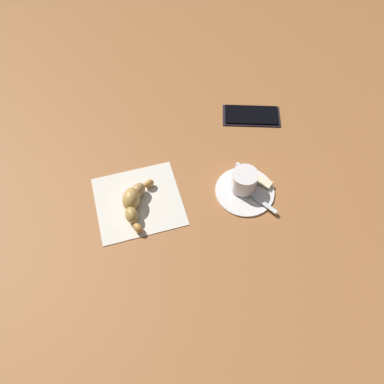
{
  "coord_description": "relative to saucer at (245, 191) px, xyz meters",
  "views": [
    {
      "loc": [
        0.06,
        0.45,
        0.72
      ],
      "look_at": [
        -0.02,
        0.0,
        0.02
      ],
      "focal_mm": 36.12,
      "sensor_mm": 36.0,
      "label": 1
    }
  ],
  "objects": [
    {
      "name": "ground_plane",
      "position": [
        0.14,
        -0.01,
        -0.0
      ],
      "size": [
        1.8,
        1.8,
        0.0
      ],
      "primitive_type": "plane",
      "color": "#9F6235"
    },
    {
      "name": "saucer",
      "position": [
        0.0,
        0.0,
        0.0
      ],
      "size": [
        0.13,
        0.13,
        0.01
      ],
      "primitive_type": "cylinder",
      "color": "white",
      "rests_on": "ground"
    },
    {
      "name": "espresso_cup",
      "position": [
        0.0,
        -0.01,
        0.03
      ],
      "size": [
        0.06,
        0.08,
        0.05
      ],
      "color": "white",
      "rests_on": "saucer"
    },
    {
      "name": "teaspoon",
      "position": [
        -0.0,
        0.0,
        0.01
      ],
      "size": [
        0.08,
        0.11,
        0.01
      ],
      "color": "silver",
      "rests_on": "saucer"
    },
    {
      "name": "sugar_packet",
      "position": [
        -0.03,
        -0.02,
        0.01
      ],
      "size": [
        0.07,
        0.06,
        0.01
      ],
      "primitive_type": "cube",
      "rotation": [
        0.0,
        0.0,
        11.79
      ],
      "color": "beige",
      "rests_on": "saucer"
    },
    {
      "name": "napkin",
      "position": [
        0.24,
        -0.02,
        -0.0
      ],
      "size": [
        0.2,
        0.19,
        0.0
      ],
      "primitive_type": "cube",
      "rotation": [
        0.0,
        0.0,
        0.1
      ],
      "color": "silver",
      "rests_on": "ground"
    },
    {
      "name": "croissant",
      "position": [
        0.25,
        -0.0,
        0.02
      ],
      "size": [
        0.08,
        0.13,
        0.05
      ],
      "color": "#BC8B40",
      "rests_on": "napkin"
    },
    {
      "name": "cell_phone",
      "position": [
        -0.07,
        -0.22,
        -0.0
      ],
      "size": [
        0.16,
        0.1,
        0.01
      ],
      "color": "black",
      "rests_on": "ground"
    }
  ]
}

